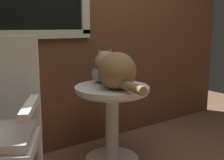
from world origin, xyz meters
TOP-DOWN VIEW (x-y plane):
  - back_wall at (-0.01, 0.73)m, footprint 4.00×0.07m
  - wicker_side_table at (0.15, 0.26)m, footprint 0.58×0.58m
  - cat at (0.13, 0.19)m, footprint 0.32×0.64m
  - pewter_vase_with_ivy at (0.13, 0.41)m, footprint 0.13×0.13m

SIDE VIEW (x-z plane):
  - wicker_side_table at x=0.15m, z-range 0.12..0.75m
  - pewter_vase_with_ivy at x=0.13m, z-range 0.56..0.88m
  - cat at x=0.13m, z-range 0.63..0.92m
  - back_wall at x=-0.01m, z-range 0.01..2.61m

